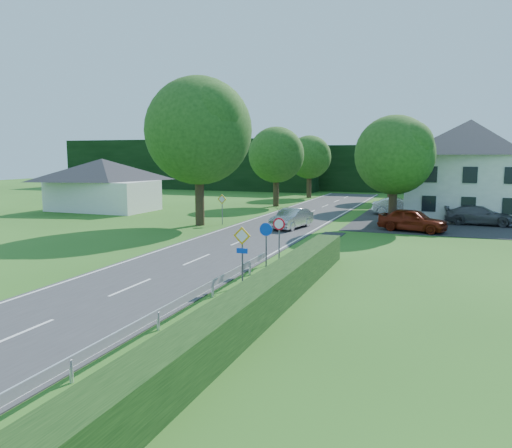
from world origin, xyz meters
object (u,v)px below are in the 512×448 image
at_px(moving_car, 291,218).
at_px(parked_car_grey, 479,215).
at_px(parked_car_silver_a, 398,206).
at_px(parked_car_red, 413,220).
at_px(streetlight, 391,169).
at_px(motorcycle, 280,213).
at_px(parasol, 429,209).

height_order(moving_car, parked_car_grey, parked_car_grey).
bearing_deg(parked_car_silver_a, parked_car_red, -172.30).
relative_size(parked_car_red, parked_car_silver_a, 1.03).
relative_size(streetlight, motorcycle, 4.05).
bearing_deg(parked_car_red, parked_car_silver_a, 24.64).
bearing_deg(parked_car_silver_a, parked_car_grey, -127.11).
distance_m(parked_car_silver_a, parked_car_grey, 8.06).
relative_size(parked_car_red, parasol, 2.21).
relative_size(streetlight, parked_car_silver_a, 1.69).
bearing_deg(parked_car_silver_a, motorcycle, 122.59).
xyz_separation_m(streetlight, parked_car_grey, (6.80, 2.00, -3.66)).
height_order(streetlight, parked_car_red, streetlight).
height_order(moving_car, parked_car_silver_a, parked_car_silver_a).
bearing_deg(parasol, motorcycle, -166.30).
distance_m(moving_car, parked_car_grey, 15.29).
height_order(moving_car, parasol, parasol).
distance_m(parked_car_silver_a, parasol, 4.73).
bearing_deg(parked_car_red, parked_car_grey, -27.12).
distance_m(parked_car_red, parked_car_grey, 7.28).
distance_m(moving_car, parked_car_red, 8.87).
height_order(streetlight, motorcycle, streetlight).
bearing_deg(moving_car, motorcycle, 127.50).
distance_m(motorcycle, parked_car_grey, 16.22).
height_order(parked_car_red, parked_car_grey, parked_car_red).
bearing_deg(parked_car_red, parasol, 5.24).
bearing_deg(streetlight, parked_car_grey, 16.38).
relative_size(streetlight, parked_car_red, 1.64).
relative_size(streetlight, parked_car_grey, 1.52).
bearing_deg(streetlight, moving_car, -141.81).
distance_m(motorcycle, parked_car_silver_a, 11.56).
bearing_deg(parasol, moving_car, -140.38).
xyz_separation_m(streetlight, parked_car_silver_a, (0.12, 6.50, -3.64)).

